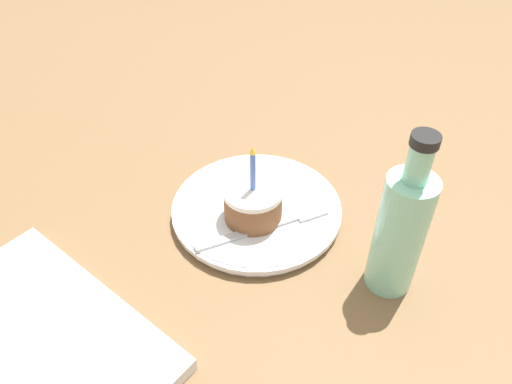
# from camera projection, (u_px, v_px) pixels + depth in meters

# --- Properties ---
(ground_plane) EXTENTS (2.40, 2.40, 0.04)m
(ground_plane) POSITION_uv_depth(u_px,v_px,m) (262.00, 227.00, 0.75)
(ground_plane) COLOR brown
(ground_plane) RESTS_ON ground
(plate) EXTENTS (0.25, 0.25, 0.02)m
(plate) POSITION_uv_depth(u_px,v_px,m) (256.00, 210.00, 0.74)
(plate) COLOR silver
(plate) RESTS_ON ground_plane
(cake_slice) EXTENTS (0.08, 0.08, 0.12)m
(cake_slice) POSITION_uv_depth(u_px,v_px,m) (254.00, 203.00, 0.70)
(cake_slice) COLOR brown
(cake_slice) RESTS_ON plate
(fork) EXTENTS (0.11, 0.18, 0.00)m
(fork) POSITION_uv_depth(u_px,v_px,m) (272.00, 225.00, 0.70)
(fork) COLOR #B2B2B7
(fork) RESTS_ON plate
(bottle) EXTENTS (0.06, 0.06, 0.23)m
(bottle) POSITION_uv_depth(u_px,v_px,m) (400.00, 230.00, 0.59)
(bottle) COLOR #8CD1B2
(bottle) RESTS_ON ground_plane
(marble_board) EXTENTS (0.32, 0.19, 0.02)m
(marble_board) POSITION_uv_depth(u_px,v_px,m) (38.00, 344.00, 0.57)
(marble_board) COLOR silver
(marble_board) RESTS_ON ground_plane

